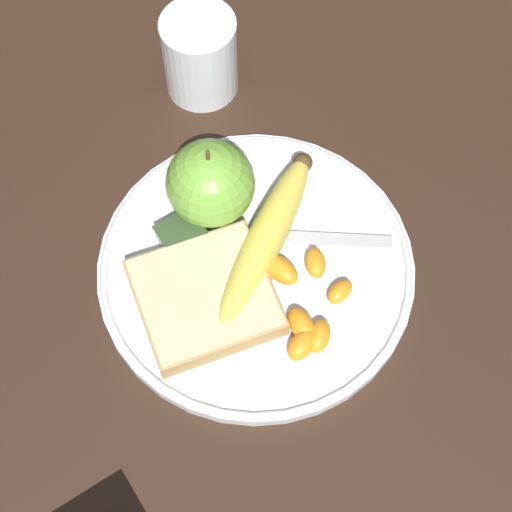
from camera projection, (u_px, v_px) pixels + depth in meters
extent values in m
plane|color=#332116|center=(256.00, 272.00, 0.75)|extent=(3.00, 3.00, 0.00)
cylinder|color=silver|center=(256.00, 269.00, 0.74)|extent=(0.28, 0.28, 0.01)
torus|color=silver|center=(256.00, 266.00, 0.74)|extent=(0.27, 0.27, 0.01)
cylinder|color=silver|center=(200.00, 55.00, 0.80)|extent=(0.07, 0.07, 0.09)
cylinder|color=#F4A81E|center=(200.00, 60.00, 0.81)|extent=(0.06, 0.06, 0.07)
sphere|color=#72B23D|center=(215.00, 181.00, 0.73)|extent=(0.08, 0.08, 0.08)
cylinder|color=brown|center=(213.00, 153.00, 0.69)|extent=(0.00, 0.00, 0.01)
ellipsoid|color=#E0CC4C|center=(264.00, 241.00, 0.73)|extent=(0.17, 0.13, 0.03)
sphere|color=#473319|center=(303.00, 163.00, 0.77)|extent=(0.02, 0.02, 0.02)
cube|color=#AB8751|center=(205.00, 297.00, 0.71)|extent=(0.13, 0.13, 0.02)
cube|color=beige|center=(205.00, 297.00, 0.71)|extent=(0.13, 0.12, 0.02)
cube|color=#B2B2B7|center=(316.00, 239.00, 0.75)|extent=(0.11, 0.09, 0.00)
cube|color=#B2B2B7|center=(207.00, 234.00, 0.75)|extent=(0.06, 0.06, 0.00)
cube|color=white|center=(181.00, 236.00, 0.74)|extent=(0.04, 0.03, 0.02)
cube|color=#334728|center=(180.00, 230.00, 0.73)|extent=(0.04, 0.03, 0.00)
ellipsoid|color=orange|center=(315.00, 263.00, 0.73)|extent=(0.03, 0.03, 0.02)
ellipsoid|color=orange|center=(281.00, 270.00, 0.73)|extent=(0.03, 0.04, 0.02)
ellipsoid|color=orange|center=(302.00, 344.00, 0.70)|extent=(0.04, 0.03, 0.02)
ellipsoid|color=orange|center=(304.00, 323.00, 0.71)|extent=(0.02, 0.03, 0.02)
ellipsoid|color=orange|center=(261.00, 271.00, 0.73)|extent=(0.04, 0.04, 0.02)
ellipsoid|color=orange|center=(319.00, 336.00, 0.70)|extent=(0.03, 0.03, 0.02)
ellipsoid|color=orange|center=(340.00, 292.00, 0.72)|extent=(0.03, 0.02, 0.01)
ellipsoid|color=orange|center=(255.00, 287.00, 0.72)|extent=(0.03, 0.03, 0.02)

